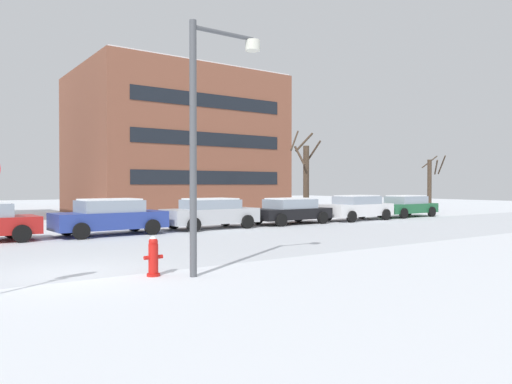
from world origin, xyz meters
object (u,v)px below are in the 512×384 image
Objects in this scene: parked_car_white at (357,207)px; parked_car_green at (406,206)px; parked_car_blue at (110,217)px; fire_hydrant at (153,256)px; parked_car_black at (290,211)px; street_lamp at (206,121)px; parked_car_silver at (211,213)px.

parked_car_green is at bearing 3.40° from parked_car_white.
parked_car_green is (19.30, 0.28, -0.05)m from parked_car_blue.
fire_hydrant is 0.20× the size of parked_car_white.
parked_car_black reaches higher than fire_hydrant.
street_lamp is 1.24× the size of parked_car_green.
parked_car_black is at bearing 43.43° from street_lamp.
parked_car_green is (21.45, 9.70, 0.26)m from fire_hydrant.
street_lamp is at bearing -96.36° from parked_car_blue.
parked_car_silver reaches higher than parked_car_black.
fire_hydrant is 15.22m from parked_car_black.
street_lamp is 23.03m from parked_car_green.
parked_car_white is at bearing -2.25° from parked_car_black.
street_lamp is at bearing -153.25° from parked_car_green.
parked_car_white reaches higher than fire_hydrant.
parked_car_black is 9.65m from parked_car_green.
parked_car_silver is at bearing 59.71° from street_lamp.
parked_car_blue is at bearing 77.11° from fire_hydrant.
parked_car_green reaches higher than fire_hydrant.
fire_hydrant is 3.29m from street_lamp.
parked_car_black is 0.97× the size of parked_car_white.
fire_hydrant is at bearing -155.66° from parked_car_green.
fire_hydrant is 19.11m from parked_car_white.
parked_car_black is at bearing 177.75° from parked_car_white.
street_lamp reaches higher than parked_car_black.
fire_hydrant is at bearing -126.06° from parked_car_silver.
parked_car_blue is 0.98× the size of parked_car_green.
street_lamp is 18.73m from parked_car_white.
parked_car_silver is at bearing 1.90° from parked_car_blue.
parked_car_white is at bearing -0.04° from parked_car_blue.
parked_car_silver is (6.98, 9.59, 0.28)m from fire_hydrant.
parked_car_silver is at bearing -179.77° from parked_car_black.
fire_hydrant is 0.20× the size of parked_car_blue.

